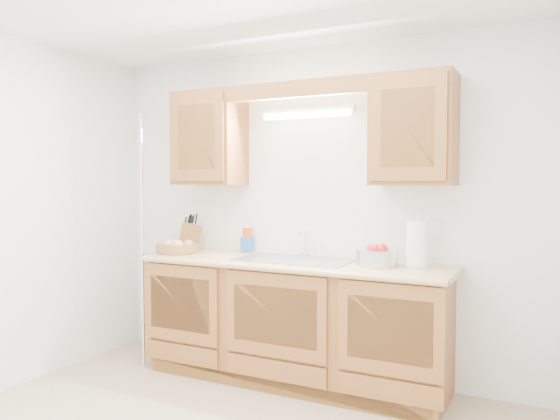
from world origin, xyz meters
The scene contains 17 objects.
room centered at (0.00, 0.00, 1.25)m, with size 3.52×3.50×2.50m.
base_cabinets centered at (0.00, 1.20, 0.44)m, with size 2.20×0.60×0.86m, color brown.
countertop centered at (0.00, 1.19, 0.88)m, with size 2.30×0.63×0.04m, color tan.
upper_cabinet_left centered at (-0.83, 1.33, 1.83)m, with size 0.55×0.33×0.75m, color brown.
upper_cabinet_right centered at (0.83, 1.33, 1.83)m, with size 0.55×0.33×0.75m, color brown.
valance centered at (0.00, 1.19, 2.14)m, with size 2.20×0.05×0.12m, color brown.
fluorescent_fixture centered at (0.00, 1.42, 2.00)m, with size 0.76×0.08×0.08m.
sink centered at (0.00, 1.21, 0.83)m, with size 0.84×0.46×0.36m.
wire_shelf_pole centered at (-1.20, 0.94, 1.00)m, with size 0.03×0.03×2.00m, color silver.
outlet_plate centered at (0.95, 1.49, 1.15)m, with size 0.08×0.01×0.12m, color white.
fruit_basket centered at (-1.03, 1.16, 0.95)m, with size 0.45×0.45×0.11m.
knife_block centered at (-1.03, 1.33, 1.01)m, with size 0.12×0.19×0.32m.
orange_canister centered at (-0.54, 1.44, 1.01)m, with size 0.09×0.09×0.22m.
soap_bottle centered at (-0.54, 1.44, 0.99)m, with size 0.08×0.08×0.18m, color blue.
sponge centered at (-0.54, 1.44, 0.91)m, with size 0.12×0.10×0.02m.
paper_towel centered at (0.88, 1.27, 1.06)m, with size 0.19×0.19×0.37m.
apple_bowl centered at (0.62, 1.23, 0.97)m, with size 0.29×0.29×0.15m.
Camera 1 is at (1.70, -2.38, 1.48)m, focal length 35.00 mm.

